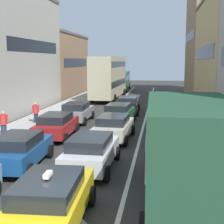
{
  "coord_description": "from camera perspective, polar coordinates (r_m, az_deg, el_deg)",
  "views": [
    {
      "loc": [
        2.85,
        -7.42,
        4.68
      ],
      "look_at": [
        0.0,
        12.0,
        1.6
      ],
      "focal_mm": 53.09,
      "sensor_mm": 36.0,
      "label": 1
    }
  ],
  "objects": [
    {
      "name": "hatchback_centre_lane_third",
      "position": [
        19.53,
        0.31,
        -2.55
      ],
      "size": [
        2.25,
        4.39,
        1.49
      ],
      "rotation": [
        0.0,
        0.0,
        1.52
      ],
      "color": "beige",
      "rests_on": "ground"
    },
    {
      "name": "wagon_right_lane_far",
      "position": [
        22.6,
        10.04,
        -1.12
      ],
      "size": [
        2.09,
        4.31,
        1.49
      ],
      "rotation": [
        0.0,
        0.0,
        1.58
      ],
      "color": "#759EB7",
      "rests_on": "ground"
    },
    {
      "name": "sidewalk_left",
      "position": [
        29.4,
        -10.72,
        -0.26
      ],
      "size": [
        2.6,
        64.0,
        0.14
      ],
      "primitive_type": "cube",
      "color": "#B0B0B0",
      "rests_on": "ground"
    },
    {
      "name": "pedestrian_near_kerb",
      "position": [
        24.85,
        -13.0,
        0.05
      ],
      "size": [
        0.41,
        0.41,
        1.66
      ],
      "rotation": [
        0.0,
        0.0,
        2.35
      ],
      "color": "#262D47",
      "rests_on": "ground"
    },
    {
      "name": "pedestrian_mid_sidewalk",
      "position": [
        21.13,
        -18.18,
        -1.71
      ],
      "size": [
        0.47,
        0.34,
        1.66
      ],
      "rotation": [
        0.0,
        0.0,
        2.13
      ],
      "color": "#262D47",
      "rests_on": "ground"
    },
    {
      "name": "bus_mid_queue_primary",
      "position": [
        39.37,
        -0.56,
        6.23
      ],
      "size": [
        3.1,
        10.59,
        5.06
      ],
      "rotation": [
        0.0,
        0.0,
        1.53
      ],
      "color": "#BFB793",
      "rests_on": "ground"
    },
    {
      "name": "building_row_left",
      "position": [
        33.31,
        -18.33,
        8.34
      ],
      "size": [
        7.2,
        43.9,
        11.09
      ],
      "rotation": [
        0.0,
        0.0,
        1.57
      ],
      "color": "#B2ADA3",
      "rests_on": "ground"
    },
    {
      "name": "lane_stripe_left",
      "position": [
        28.19,
        -1.06,
        -0.63
      ],
      "size": [
        0.16,
        60.0,
        0.01
      ],
      "primitive_type": "cube",
      "color": "silver",
      "rests_on": "ground"
    },
    {
      "name": "sedan_left_lane_fourth",
      "position": [
        25.32,
        -6.1,
        0.04
      ],
      "size": [
        2.09,
        4.31,
        1.49
      ],
      "rotation": [
        0.0,
        0.0,
        1.58
      ],
      "color": "gray",
      "rests_on": "ground"
    },
    {
      "name": "bus_far_queue_secondary",
      "position": [
        51.19,
        1.36,
        5.65
      ],
      "size": [
        3.11,
        10.59,
        2.9
      ],
      "rotation": [
        0.0,
        0.0,
        1.61
      ],
      "color": "#1E6033",
      "rests_on": "ground"
    },
    {
      "name": "lane_stripe_right",
      "position": [
        27.84,
        5.86,
        -0.79
      ],
      "size": [
        0.16,
        60.0,
        0.01
      ],
      "primitive_type": "cube",
      "color": "silver",
      "rests_on": "ground"
    },
    {
      "name": "wagon_left_lane_second",
      "position": [
        15.17,
        -15.64,
        -6.26
      ],
      "size": [
        2.24,
        4.39,
        1.49
      ],
      "rotation": [
        0.0,
        0.0,
        1.62
      ],
      "color": "#194C8C",
      "rests_on": "ground"
    },
    {
      "name": "taxi_centre_lane_front",
      "position": [
        9.75,
        -10.6,
        -14.71
      ],
      "size": [
        2.23,
        4.38,
        1.66
      ],
      "rotation": [
        0.0,
        0.0,
        1.62
      ],
      "color": "yellow",
      "rests_on": "ground"
    },
    {
      "name": "sedan_centre_lane_fifth",
      "position": [
        29.32,
        2.73,
        1.3
      ],
      "size": [
        2.17,
        4.35,
        1.49
      ],
      "rotation": [
        0.0,
        0.0,
        1.6
      ],
      "color": "black",
      "rests_on": "ground"
    },
    {
      "name": "coupe_centre_lane_fourth",
      "position": [
        24.58,
        1.17,
        -0.17
      ],
      "size": [
        2.3,
        4.41,
        1.49
      ],
      "rotation": [
        0.0,
        0.0,
        1.5
      ],
      "color": "#19592D",
      "rests_on": "ground"
    },
    {
      "name": "sedan_right_lane_behind_truck",
      "position": [
        17.45,
        10.31,
        -4.09
      ],
      "size": [
        2.23,
        4.38,
        1.49
      ],
      "rotation": [
        0.0,
        0.0,
        1.62
      ],
      "color": "#B29319",
      "rests_on": "ground"
    },
    {
      "name": "sedan_centre_lane_second",
      "position": [
        14.4,
        -3.63,
        -6.75
      ],
      "size": [
        2.11,
        4.33,
        1.49
      ],
      "rotation": [
        0.0,
        0.0,
        1.56
      ],
      "color": "silver",
      "rests_on": "ground"
    },
    {
      "name": "removalist_box_truck",
      "position": [
        10.43,
        12.81,
        -6.36
      ],
      "size": [
        2.86,
        7.76,
        3.58
      ],
      "rotation": [
        0.0,
        0.0,
        1.6
      ],
      "color": "#1E5933",
      "rests_on": "ground"
    },
    {
      "name": "sedan_left_lane_third",
      "position": [
        20.31,
        -9.56,
        -2.23
      ],
      "size": [
        2.15,
        4.34,
        1.49
      ],
      "rotation": [
        0.0,
        0.0,
        1.6
      ],
      "color": "#A51E1E",
      "rests_on": "ground"
    }
  ]
}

